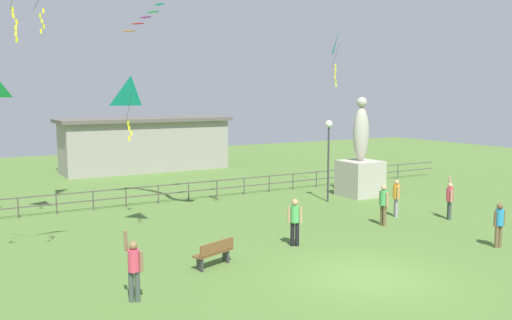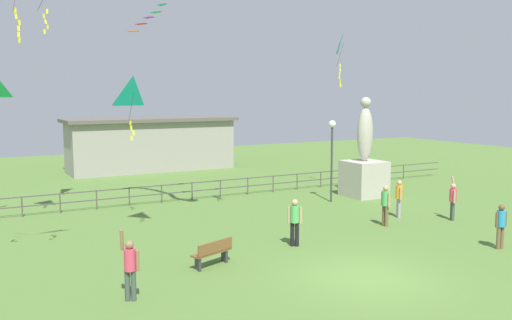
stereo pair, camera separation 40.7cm
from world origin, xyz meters
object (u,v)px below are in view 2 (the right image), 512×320
Objects in this scene: person_5 at (385,203)px; kite_3 at (344,44)px; statue_monument at (364,168)px; lamppost at (332,142)px; person_1 at (453,199)px; person_0 at (399,196)px; person_3 at (295,219)px; person_4 at (501,223)px; person_2 at (130,265)px; kite_4 at (134,94)px; park_bench at (213,252)px.

kite_3 reaches higher than person_5.
statue_monument is 6.88m from person_5.
person_1 is (2.15, -5.96, -2.11)m from lamppost.
person_5 is 11.73m from kite_3.
person_0 is 0.98× the size of person_5.
person_4 is at bearing -31.83° from person_3.
kite_3 is (15.82, 11.35, 7.35)m from person_2.
statue_monument is 3.30× the size of person_4.
person_2 reaches higher than person_1.
person_5 is (-1.67, -0.96, 0.02)m from person_0.
statue_monument is at bearing 36.89° from person_3.
kite_4 is at bearing 72.13° from person_2.
person_2 is 13.12m from person_4.
person_3 is at bearing -59.47° from kite_4.
park_bench is 3.71m from person_3.
kite_3 is at bearing 77.76° from person_4.
lamppost is at bearing 44.58° from person_3.
kite_4 is at bearing 155.13° from person_0.
statue_monument reaches higher than person_0.
statue_monument is 10.88m from person_3.
person_4 is (13.04, -1.49, -0.05)m from person_2.
park_bench is 3.63m from person_2.
statue_monument reaches higher than person_5.
person_0 is 14.06m from person_2.
statue_monument reaches higher than person_4.
person_3 is 8.89m from kite_4.
person_5 is (-3.34, 0.60, 0.03)m from person_1.
person_1 is 1.19× the size of person_4.
person_0 is at bearing 30.07° from person_5.
person_1 reaches higher than park_bench.
person_3 is (-8.69, -6.52, -0.53)m from statue_monument.
person_1 reaches higher than person_3.
kite_3 is (2.37, 7.25, 7.35)m from person_0.
person_5 is at bearing 14.86° from person_2.
person_4 is (6.25, -3.88, -0.07)m from person_3.
statue_monument is 1.68× the size of kite_3.
person_4 is 0.94× the size of person_5.
person_1 is at bearing -10.27° from person_5.
lamppost is 2.42× the size of person_5.
person_4 is 4.78m from person_5.
person_0 is at bearing -108.07° from kite_3.
kite_4 reaches higher than person_5.
lamppost reaches higher than person_3.
person_2 is 1.12× the size of person_3.
park_bench is 17.75m from kite_3.
person_1 is (-0.35, -6.39, -0.56)m from statue_monument.
person_3 is (6.79, 2.39, 0.02)m from person_2.
person_2 is at bearing -170.52° from person_1.
person_2 reaches higher than person_5.
lamppost is (-2.51, -0.43, 1.54)m from statue_monument.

